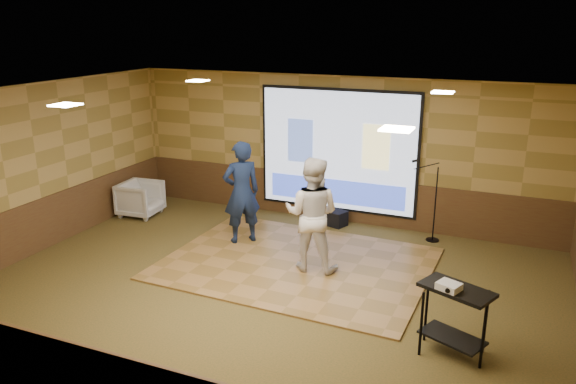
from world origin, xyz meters
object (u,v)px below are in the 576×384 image
at_px(player_left, 242,192).
at_px(duffel_bag, 334,218).
at_px(player_right, 312,214).
at_px(banquet_chair, 141,199).
at_px(projector_screen, 337,152).
at_px(projector, 449,286).
at_px(mic_stand, 431,216).
at_px(dance_floor, 297,263).
at_px(av_table, 455,309).

relative_size(player_left, duffel_bag, 3.86).
bearing_deg(duffel_bag, player_right, -81.48).
height_order(player_left, player_right, player_left).
bearing_deg(banquet_chair, projector_screen, -76.71).
bearing_deg(projector, mic_stand, 124.51).
distance_m(projector_screen, player_right, 2.55).
xyz_separation_m(player_right, projector, (2.42, -1.73, -0.03)).
xyz_separation_m(dance_floor, banquet_chair, (-4.04, 1.06, 0.35)).
distance_m(player_left, player_right, 1.74).
bearing_deg(duffel_bag, dance_floor, -89.36).
relative_size(player_right, duffel_bag, 3.85).
distance_m(projector, mic_stand, 3.96).
relative_size(dance_floor, mic_stand, 2.83).
bearing_deg(projector_screen, dance_floor, -88.34).
distance_m(player_left, av_table, 4.73).
height_order(player_left, projector, player_left).
height_order(projector_screen, player_right, projector_screen).
height_order(player_right, projector, player_right).
bearing_deg(mic_stand, projector_screen, 150.44).
bearing_deg(banquet_chair, player_right, -109.90).
distance_m(player_right, projector, 2.97).
xyz_separation_m(mic_stand, duffel_bag, (-1.96, 0.09, -0.34)).
height_order(projector_screen, av_table, projector_screen).
bearing_deg(duffel_bag, projector_screen, 99.87).
distance_m(player_right, duffel_bag, 2.39).
distance_m(projector_screen, banquet_chair, 4.32).
xyz_separation_m(projector_screen, player_left, (-1.25, -1.84, -0.48)).
bearing_deg(projector_screen, player_right, -81.33).
relative_size(av_table, mic_stand, 0.58).
xyz_separation_m(player_left, player_right, (1.62, -0.63, -0.00)).
height_order(projector, duffel_bag, projector).
bearing_deg(projector, banquet_chair, 179.71).
bearing_deg(dance_floor, projector_screen, 91.66).
relative_size(player_right, projector, 7.27).
bearing_deg(av_table, projector_screen, 124.98).
bearing_deg(player_left, player_right, 114.11).
distance_m(projector, banquet_chair, 7.38).
xyz_separation_m(av_table, banquet_chair, (-6.85, 2.82, -0.26)).
bearing_deg(projector_screen, banquet_chair, -161.86).
xyz_separation_m(dance_floor, projector, (2.73, -1.83, 0.94)).
bearing_deg(player_left, projector_screen, -168.71).
relative_size(banquet_chair, duffel_bag, 1.63).
distance_m(player_left, duffel_bag, 2.21).
distance_m(player_right, banquet_chair, 4.55).
xyz_separation_m(dance_floor, av_table, (2.81, -1.75, 0.61)).
distance_m(dance_floor, projector, 3.42).
height_order(av_table, projector, projector).
bearing_deg(mic_stand, player_right, -147.16).
distance_m(player_right, av_table, 3.02).
xyz_separation_m(player_left, mic_stand, (3.25, 1.49, -0.50)).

